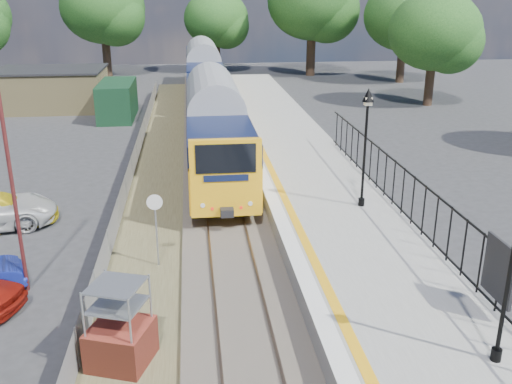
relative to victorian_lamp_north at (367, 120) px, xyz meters
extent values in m
plane|color=#2D2D30|center=(-5.30, -6.00, -4.30)|extent=(120.00, 120.00, 0.00)
cube|color=#473F38|center=(-5.30, 4.00, -4.20)|extent=(3.40, 80.00, 0.20)
cube|color=#4C472D|center=(-8.20, 2.00, -4.27)|extent=(2.60, 70.00, 0.06)
cube|color=brown|center=(-6.02, 4.00, -4.08)|extent=(0.07, 80.00, 0.14)
cube|color=brown|center=(-4.58, 4.00, -4.08)|extent=(0.07, 80.00, 0.14)
cube|color=gray|center=(-1.10, 2.00, -3.85)|extent=(5.00, 70.00, 0.90)
cube|color=silver|center=(-3.35, 2.00, -3.39)|extent=(0.50, 70.00, 0.01)
cube|color=#FAB016|center=(-2.85, 2.00, -3.39)|extent=(0.30, 70.00, 0.01)
cylinder|color=black|center=(0.20, -10.00, -3.25)|extent=(0.24, 0.24, 0.30)
cylinder|color=black|center=(0.20, -10.00, -1.40)|extent=(0.10, 0.10, 3.70)
cylinder|color=black|center=(0.00, 0.00, -3.25)|extent=(0.24, 0.24, 0.30)
cylinder|color=black|center=(0.00, 0.00, -1.40)|extent=(0.10, 0.10, 3.70)
cube|color=black|center=(0.00, 0.00, 0.55)|extent=(0.08, 0.08, 0.30)
cube|color=beige|center=(0.00, 0.00, 0.72)|extent=(0.26, 0.26, 0.30)
cone|color=black|center=(0.00, 0.00, 0.95)|extent=(0.44, 0.44, 0.50)
cube|color=black|center=(1.25, -3.50, -1.65)|extent=(0.05, 26.00, 0.05)
cube|color=black|center=(1.20, -8.00, -2.20)|extent=(0.08, 1.40, 1.60)
cube|color=tan|center=(-17.30, 26.00, -2.80)|extent=(8.00, 6.00, 3.00)
cube|color=black|center=(-17.30, 26.00, -1.25)|extent=(8.20, 6.20, 0.15)
cube|color=#12331E|center=(-11.80, 22.00, -3.00)|extent=(2.40, 6.00, 2.60)
cylinder|color=#332319|center=(-15.30, 44.00, -2.37)|extent=(0.88, 0.88, 3.85)
ellipsoid|color=#174517|center=(-15.30, 44.00, 2.85)|extent=(8.80, 8.80, 7.48)
cylinder|color=#332319|center=(-3.30, 46.00, -2.72)|extent=(0.72, 0.72, 3.15)
ellipsoid|color=#174517|center=(-3.30, 46.00, 1.55)|extent=(7.20, 7.20, 6.12)
cylinder|color=#332319|center=(6.70, 42.00, -2.20)|extent=(0.96, 0.96, 4.20)
ellipsoid|color=#174517|center=(6.70, 42.00, 3.50)|extent=(9.60, 9.60, 8.16)
cylinder|color=#332319|center=(14.70, 36.00, -2.55)|extent=(0.80, 0.80, 3.50)
ellipsoid|color=#174517|center=(14.70, 36.00, 2.20)|extent=(8.00, 8.00, 6.80)
cylinder|color=#332319|center=(12.70, 24.00, -2.72)|extent=(0.72, 0.72, 3.15)
ellipsoid|color=#174517|center=(12.70, 24.00, 1.55)|extent=(7.20, 7.20, 6.12)
cube|color=#FAB016|center=(-5.30, 10.03, -2.61)|extent=(2.80, 20.00, 1.90)
cube|color=#0F1738|center=(-5.30, 10.03, -1.31)|extent=(2.82, 20.00, 0.90)
cube|color=black|center=(-5.30, 10.03, -1.31)|extent=(2.82, 18.00, 0.70)
cube|color=black|center=(-5.30, 10.03, -3.79)|extent=(2.00, 18.00, 0.45)
cube|color=#FAB016|center=(-5.30, 30.63, -2.61)|extent=(2.80, 20.00, 1.90)
cube|color=#0F1738|center=(-5.30, 30.63, -1.31)|extent=(2.82, 20.00, 0.90)
cube|color=black|center=(-5.30, 30.63, -1.31)|extent=(2.82, 18.00, 0.70)
cube|color=black|center=(-5.30, 30.63, -3.79)|extent=(2.00, 18.00, 0.45)
cube|color=black|center=(-5.30, -0.18, -1.26)|extent=(2.24, 0.04, 1.10)
cube|color=maroon|center=(-8.46, -7.89, -3.76)|extent=(1.80, 1.80, 1.08)
cylinder|color=#999EA3|center=(-7.80, -2.58, -3.12)|extent=(0.06, 0.06, 2.35)
cylinder|color=silver|center=(-7.80, -2.63, -1.94)|extent=(0.53, 0.03, 0.53)
cylinder|color=#531C1B|center=(-11.81, -3.74, -0.59)|extent=(0.12, 0.12, 7.42)
imported|color=yellow|center=(-14.23, 1.88, -3.66)|extent=(4.67, 2.62, 1.28)
camera|label=1|loc=(-6.51, -20.29, 4.59)|focal=40.00mm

